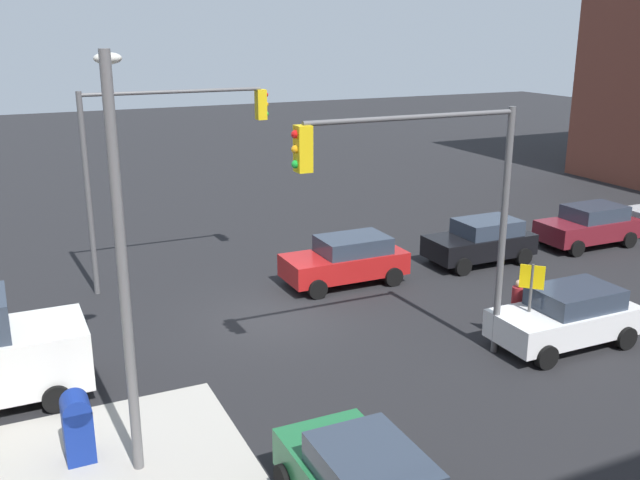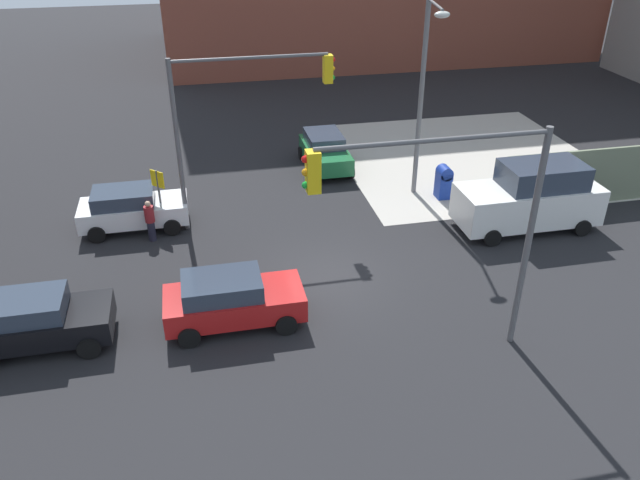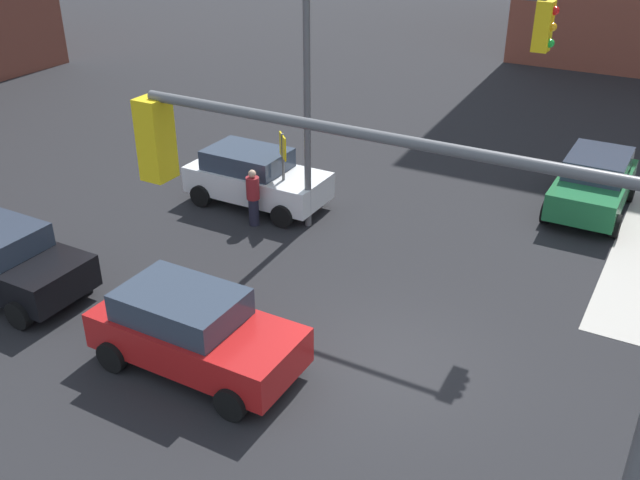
{
  "view_description": "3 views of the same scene",
  "coord_description": "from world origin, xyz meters",
  "px_view_note": "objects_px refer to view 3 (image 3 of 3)",
  "views": [
    {
      "loc": [
        7.1,
        18.36,
        8.32
      ],
      "look_at": [
        -0.98,
        0.99,
        2.61
      ],
      "focal_mm": 40.0,
      "sensor_mm": 36.0,
      "label": 1
    },
    {
      "loc": [
        -3.95,
        -17.41,
        11.5
      ],
      "look_at": [
        -0.38,
        -0.81,
        1.9
      ],
      "focal_mm": 35.0,
      "sensor_mm": 36.0,
      "label": 2
    },
    {
      "loc": [
        4.3,
        -10.58,
        8.74
      ],
      "look_at": [
        -1.16,
        -0.82,
        2.84
      ],
      "focal_mm": 40.0,
      "sensor_mm": 36.0,
      "label": 3
    }
  ],
  "objects_px": {
    "traffic_signal_nw_corner": "(392,65)",
    "traffic_signal_se_corner": "(419,299)",
    "sedan_black": "(3,259)",
    "hatchback_green": "(594,183)",
    "hatchback_white": "(255,177)",
    "hatchback_red": "(193,330)",
    "pedestrian_crossing": "(253,197)"
  },
  "relations": [
    {
      "from": "sedan_black",
      "to": "pedestrian_crossing",
      "type": "xyz_separation_m",
      "value": [
        3.01,
        5.62,
        -0.01
      ]
    },
    {
      "from": "sedan_black",
      "to": "hatchback_green",
      "type": "distance_m",
      "value": 15.48
    },
    {
      "from": "traffic_signal_se_corner",
      "to": "hatchback_white",
      "type": "relative_size",
      "value": 1.61
    },
    {
      "from": "hatchback_red",
      "to": "hatchback_green",
      "type": "relative_size",
      "value": 1.07
    },
    {
      "from": "traffic_signal_nw_corner",
      "to": "hatchback_red",
      "type": "height_order",
      "value": "traffic_signal_nw_corner"
    },
    {
      "from": "hatchback_white",
      "to": "hatchback_green",
      "type": "relative_size",
      "value": 1.05
    },
    {
      "from": "hatchback_white",
      "to": "hatchback_green",
      "type": "bearing_deg",
      "value": 26.61
    },
    {
      "from": "hatchback_white",
      "to": "traffic_signal_nw_corner",
      "type": "bearing_deg",
      "value": -6.18
    },
    {
      "from": "pedestrian_crossing",
      "to": "sedan_black",
      "type": "bearing_deg",
      "value": -106.55
    },
    {
      "from": "hatchback_red",
      "to": "sedan_black",
      "type": "distance_m",
      "value": 5.49
    },
    {
      "from": "traffic_signal_se_corner",
      "to": "traffic_signal_nw_corner",
      "type": "bearing_deg",
      "value": 115.71
    },
    {
      "from": "hatchback_white",
      "to": "pedestrian_crossing",
      "type": "bearing_deg",
      "value": -58.53
    },
    {
      "from": "hatchback_white",
      "to": "hatchback_red",
      "type": "distance_m",
      "value": 7.59
    },
    {
      "from": "traffic_signal_se_corner",
      "to": "sedan_black",
      "type": "height_order",
      "value": "traffic_signal_se_corner"
    },
    {
      "from": "traffic_signal_nw_corner",
      "to": "pedestrian_crossing",
      "type": "height_order",
      "value": "traffic_signal_nw_corner"
    },
    {
      "from": "hatchback_white",
      "to": "sedan_black",
      "type": "xyz_separation_m",
      "value": [
        -2.3,
        -6.78,
        -0.0
      ]
    },
    {
      "from": "traffic_signal_nw_corner",
      "to": "hatchback_white",
      "type": "height_order",
      "value": "traffic_signal_nw_corner"
    },
    {
      "from": "hatchback_white",
      "to": "sedan_black",
      "type": "bearing_deg",
      "value": -108.73
    },
    {
      "from": "hatchback_white",
      "to": "hatchback_green",
      "type": "height_order",
      "value": "same"
    },
    {
      "from": "hatchback_white",
      "to": "pedestrian_crossing",
      "type": "distance_m",
      "value": 1.36
    },
    {
      "from": "traffic_signal_se_corner",
      "to": "pedestrian_crossing",
      "type": "bearing_deg",
      "value": 133.61
    },
    {
      "from": "traffic_signal_nw_corner",
      "to": "hatchback_white",
      "type": "xyz_separation_m",
      "value": [
        -4.28,
        0.46,
        -3.81
      ]
    },
    {
      "from": "hatchback_green",
      "to": "sedan_black",
      "type": "bearing_deg",
      "value": -134.42
    },
    {
      "from": "traffic_signal_se_corner",
      "to": "sedan_black",
      "type": "bearing_deg",
      "value": 166.2
    },
    {
      "from": "traffic_signal_nw_corner",
      "to": "traffic_signal_se_corner",
      "type": "height_order",
      "value": "same"
    },
    {
      "from": "hatchback_white",
      "to": "hatchback_green",
      "type": "distance_m",
      "value": 9.54
    },
    {
      "from": "hatchback_white",
      "to": "sedan_black",
      "type": "distance_m",
      "value": 7.16
    },
    {
      "from": "traffic_signal_se_corner",
      "to": "pedestrian_crossing",
      "type": "distance_m",
      "value": 12.09
    },
    {
      "from": "traffic_signal_nw_corner",
      "to": "hatchback_red",
      "type": "xyz_separation_m",
      "value": [
        -1.09,
        -6.43,
        -3.81
      ]
    },
    {
      "from": "traffic_signal_se_corner",
      "to": "sedan_black",
      "type": "relative_size",
      "value": 1.64
    },
    {
      "from": "hatchback_white",
      "to": "hatchback_red",
      "type": "bearing_deg",
      "value": -65.15
    },
    {
      "from": "traffic_signal_nw_corner",
      "to": "sedan_black",
      "type": "distance_m",
      "value": 9.89
    }
  ]
}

